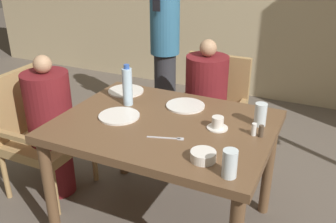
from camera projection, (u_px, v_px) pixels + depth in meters
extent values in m
cube|color=brown|center=(165.00, 126.00, 2.23)|extent=(1.27, 0.96, 0.05)
cylinder|color=brown|center=(50.00, 193.00, 2.27)|extent=(0.07, 0.07, 0.72)
cylinder|color=brown|center=(122.00, 134.00, 2.96)|extent=(0.07, 0.07, 0.72)
cylinder|color=brown|center=(268.00, 168.00, 2.52)|extent=(0.07, 0.07, 0.72)
cube|color=#A88451|center=(48.00, 142.00, 2.74)|extent=(0.52, 0.52, 0.07)
cube|color=#A88451|center=(17.00, 103.00, 2.72)|extent=(0.05, 0.52, 0.47)
cube|color=#A88451|center=(66.00, 111.00, 2.88)|extent=(0.47, 0.04, 0.04)
cube|color=#A88451|center=(19.00, 138.00, 2.48)|extent=(0.47, 0.04, 0.04)
cylinder|color=#A88451|center=(95.00, 160.00, 2.94)|extent=(0.04, 0.04, 0.37)
cylinder|color=#A88451|center=(55.00, 193.00, 2.56)|extent=(0.04, 0.04, 0.37)
cylinder|color=#A88451|center=(49.00, 147.00, 3.11)|extent=(0.04, 0.04, 0.37)
cylinder|color=#A88451|center=(5.00, 176.00, 2.73)|extent=(0.04, 0.04, 0.37)
cylinder|color=maroon|center=(57.00, 166.00, 2.80)|extent=(0.24, 0.24, 0.44)
cylinder|color=maroon|center=(49.00, 108.00, 2.60)|extent=(0.32, 0.32, 0.51)
sphere|color=tan|center=(42.00, 64.00, 2.47)|extent=(0.12, 0.12, 0.12)
cube|color=#A88451|center=(207.00, 123.00, 3.03)|extent=(0.52, 0.52, 0.07)
cube|color=#A88451|center=(218.00, 82.00, 3.12)|extent=(0.52, 0.05, 0.47)
cube|color=#A88451|center=(238.00, 111.00, 2.88)|extent=(0.04, 0.47, 0.04)
cube|color=#A88451|center=(180.00, 100.00, 3.06)|extent=(0.04, 0.47, 0.04)
cylinder|color=#A88451|center=(224.00, 167.00, 2.85)|extent=(0.04, 0.04, 0.37)
cylinder|color=#A88451|center=(169.00, 153.00, 3.02)|extent=(0.04, 0.04, 0.37)
cylinder|color=#A88451|center=(240.00, 140.00, 3.23)|extent=(0.04, 0.04, 0.37)
cylinder|color=#A88451|center=(191.00, 130.00, 3.40)|extent=(0.04, 0.04, 0.37)
cylinder|color=maroon|center=(204.00, 146.00, 3.06)|extent=(0.24, 0.24, 0.44)
cylinder|color=maroon|center=(206.00, 90.00, 2.86)|extent=(0.32, 0.32, 0.54)
sphere|color=tan|center=(208.00, 48.00, 2.72)|extent=(0.13, 0.13, 0.13)
cylinder|color=#2D2D33|center=(165.00, 90.00, 3.75)|extent=(0.21, 0.21, 0.77)
cylinder|color=teal|center=(165.00, 19.00, 3.45)|extent=(0.28, 0.28, 0.65)
cube|color=black|center=(156.00, 3.00, 3.24)|extent=(0.07, 0.01, 0.14)
cylinder|color=white|center=(119.00, 116.00, 2.29)|extent=(0.25, 0.25, 0.01)
cylinder|color=white|center=(185.00, 106.00, 2.43)|extent=(0.25, 0.25, 0.01)
cylinder|color=white|center=(126.00, 91.00, 2.67)|extent=(0.25, 0.25, 0.01)
cylinder|color=white|center=(217.00, 128.00, 2.15)|extent=(0.12, 0.12, 0.01)
cylinder|color=white|center=(218.00, 122.00, 2.13)|extent=(0.07, 0.07, 0.06)
cylinder|color=white|center=(203.00, 156.00, 1.83)|extent=(0.13, 0.13, 0.05)
cylinder|color=silver|center=(127.00, 87.00, 2.41)|extent=(0.06, 0.06, 0.25)
cylinder|color=#3359B2|center=(126.00, 67.00, 2.35)|extent=(0.04, 0.04, 0.03)
cylinder|color=silver|center=(260.00, 115.00, 2.16)|extent=(0.07, 0.07, 0.14)
cylinder|color=silver|center=(230.00, 164.00, 1.69)|extent=(0.07, 0.07, 0.14)
cylinder|color=white|center=(254.00, 129.00, 2.06)|extent=(0.03, 0.03, 0.07)
cylinder|color=#4C3D2D|center=(261.00, 131.00, 2.05)|extent=(0.03, 0.03, 0.07)
cube|color=silver|center=(164.00, 138.00, 2.04)|extent=(0.18, 0.06, 0.00)
cube|color=silver|center=(181.00, 139.00, 2.03)|extent=(0.04, 0.03, 0.00)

